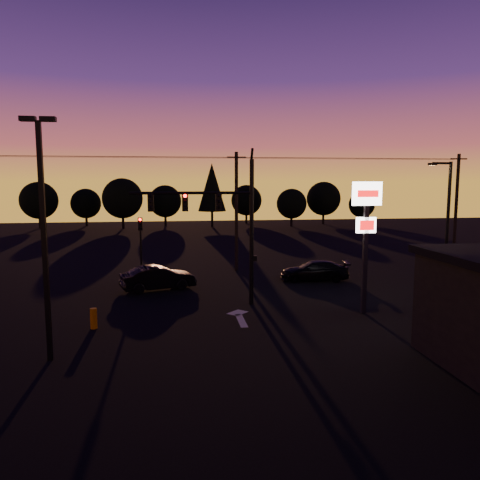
% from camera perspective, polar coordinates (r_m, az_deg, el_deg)
% --- Properties ---
extents(ground, '(120.00, 120.00, 0.00)m').
position_cam_1_polar(ground, '(22.34, -0.75, -10.60)').
color(ground, black).
rests_on(ground, ground).
extents(lane_arrow, '(1.20, 3.10, 0.01)m').
position_cam_1_polar(lane_arrow, '(23.98, -0.07, -9.33)').
color(lane_arrow, beige).
rests_on(lane_arrow, ground).
extents(traffic_signal_mast, '(6.79, 0.52, 8.58)m').
position_cam_1_polar(traffic_signal_mast, '(25.30, -2.15, 2.90)').
color(traffic_signal_mast, black).
rests_on(traffic_signal_mast, ground).
extents(secondary_signal, '(0.30, 0.31, 4.35)m').
position_cam_1_polar(secondary_signal, '(32.90, -12.02, 0.11)').
color(secondary_signal, black).
rests_on(secondary_signal, ground).
extents(parking_lot_light, '(1.25, 0.30, 9.14)m').
position_cam_1_polar(parking_lot_light, '(18.79, -22.85, 1.88)').
color(parking_lot_light, black).
rests_on(parking_lot_light, ground).
extents(pylon_sign, '(1.50, 0.28, 6.80)m').
position_cam_1_polar(pylon_sign, '(24.66, 15.13, 2.50)').
color(pylon_sign, black).
rests_on(pylon_sign, ground).
extents(streetlight, '(1.55, 0.35, 8.00)m').
position_cam_1_polar(streetlight, '(31.45, 23.86, 2.19)').
color(streetlight, black).
rests_on(streetlight, ground).
extents(utility_pole_1, '(1.40, 0.26, 9.00)m').
position_cam_1_polar(utility_pole_1, '(35.48, -0.44, 3.58)').
color(utility_pole_1, black).
rests_on(utility_pole_1, ground).
extents(utility_pole_2, '(1.40, 0.26, 9.00)m').
position_cam_1_polar(utility_pole_2, '(41.86, 24.83, 3.47)').
color(utility_pole_2, black).
rests_on(utility_pole_2, ground).
extents(power_wires, '(36.00, 1.22, 0.07)m').
position_cam_1_polar(power_wires, '(35.45, -0.45, 10.00)').
color(power_wires, black).
rests_on(power_wires, ground).
extents(bollard, '(0.32, 0.32, 0.96)m').
position_cam_1_polar(bollard, '(23.08, -17.41, -9.11)').
color(bollard, '#BF6C00').
rests_on(bollard, ground).
extents(tree_0, '(5.36, 5.36, 6.74)m').
position_cam_1_polar(tree_0, '(73.72, -23.31, 4.45)').
color(tree_0, black).
rests_on(tree_0, ground).
extents(tree_1, '(4.54, 4.54, 5.71)m').
position_cam_1_polar(tree_1, '(75.36, -18.28, 4.24)').
color(tree_1, black).
rests_on(tree_1, ground).
extents(tree_2, '(5.77, 5.78, 7.26)m').
position_cam_1_polar(tree_2, '(69.53, -14.15, 4.94)').
color(tree_2, black).
rests_on(tree_2, ground).
extents(tree_3, '(4.95, 4.95, 6.22)m').
position_cam_1_polar(tree_3, '(73.17, -9.11, 4.68)').
color(tree_3, black).
rests_on(tree_3, ground).
extents(tree_4, '(4.18, 4.18, 9.50)m').
position_cam_1_polar(tree_4, '(70.34, -3.44, 6.44)').
color(tree_4, black).
rests_on(tree_4, ground).
extents(tree_5, '(4.95, 4.95, 6.22)m').
position_cam_1_polar(tree_5, '(76.07, 0.79, 4.86)').
color(tree_5, black).
rests_on(tree_5, ground).
extents(tree_6, '(4.54, 4.54, 5.71)m').
position_cam_1_polar(tree_6, '(71.41, 6.31, 4.42)').
color(tree_6, black).
rests_on(tree_6, ground).
extents(tree_7, '(5.36, 5.36, 6.74)m').
position_cam_1_polar(tree_7, '(75.94, 10.16, 4.98)').
color(tree_7, black).
rests_on(tree_7, ground).
extents(tree_8, '(4.12, 4.12, 5.19)m').
position_cam_1_polar(tree_8, '(77.14, 14.62, 4.20)').
color(tree_8, black).
rests_on(tree_8, ground).
extents(car_mid, '(4.90, 2.90, 1.52)m').
position_cam_1_polar(car_mid, '(30.02, -9.96, -4.57)').
color(car_mid, black).
rests_on(car_mid, ground).
extents(car_right, '(4.95, 2.62, 1.37)m').
position_cam_1_polar(car_right, '(32.80, 9.07, -3.69)').
color(car_right, black).
rests_on(car_right, ground).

